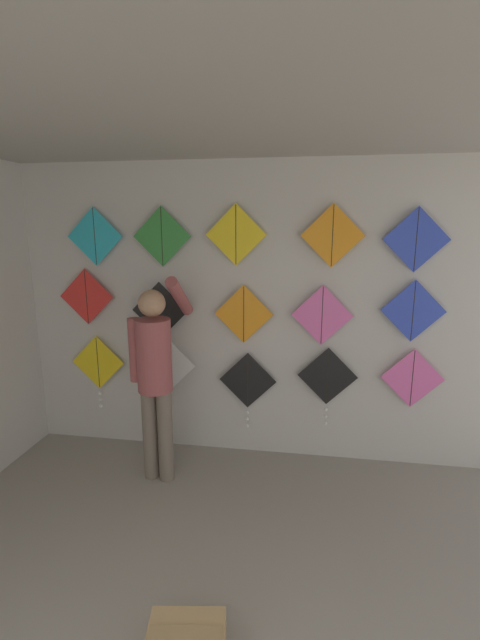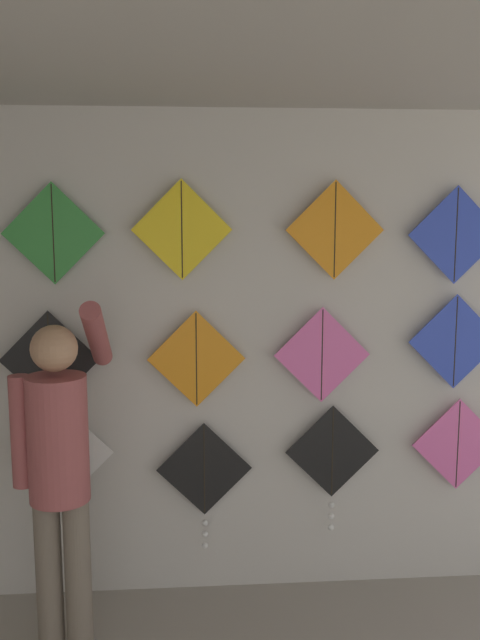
# 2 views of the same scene
# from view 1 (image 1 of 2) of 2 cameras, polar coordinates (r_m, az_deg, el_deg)

# --- Properties ---
(back_panel) EXTENTS (5.14, 0.06, 2.80)m
(back_panel) POSITION_cam_1_polar(r_m,az_deg,el_deg) (4.06, 0.76, 0.80)
(back_panel) COLOR beige
(back_panel) RESTS_ON ground
(ceiling_slab) EXTENTS (5.14, 4.95, 0.04)m
(ceiling_slab) POSITION_cam_1_polar(r_m,az_deg,el_deg) (2.00, -9.07, 29.52)
(ceiling_slab) COLOR #A8A399
(shopkeeper) EXTENTS (0.46, 0.61, 1.83)m
(shopkeeper) POSITION_cam_1_polar(r_m,az_deg,el_deg) (3.75, -11.23, -6.37)
(shopkeeper) COLOR #726656
(shopkeeper) RESTS_ON ground
(kite_0) EXTENTS (0.55, 0.04, 0.76)m
(kite_0) POSITION_cam_1_polar(r_m,az_deg,el_deg) (4.58, -18.38, -5.87)
(kite_0) COLOR yellow
(kite_1) EXTENTS (0.55, 0.01, 0.55)m
(kite_1) POSITION_cam_1_polar(r_m,az_deg,el_deg) (4.29, -9.58, -5.93)
(kite_1) COLOR white
(kite_2) EXTENTS (0.55, 0.04, 0.76)m
(kite_2) POSITION_cam_1_polar(r_m,az_deg,el_deg) (4.16, 1.02, -8.58)
(kite_2) COLOR black
(kite_3) EXTENTS (0.55, 0.04, 0.76)m
(kite_3) POSITION_cam_1_polar(r_m,az_deg,el_deg) (4.10, 11.55, -7.89)
(kite_3) COLOR black
(kite_4) EXTENTS (0.55, 0.01, 0.55)m
(kite_4) POSITION_cam_1_polar(r_m,az_deg,el_deg) (4.19, 21.99, -7.22)
(kite_4) COLOR pink
(kite_5) EXTENTS (0.55, 0.01, 0.55)m
(kite_5) POSITION_cam_1_polar(r_m,az_deg,el_deg) (4.45, -19.78, 2.94)
(kite_5) COLOR red
(kite_6) EXTENTS (0.55, 0.01, 0.55)m
(kite_6) POSITION_cam_1_polar(r_m,az_deg,el_deg) (4.17, -10.63, 1.25)
(kite_6) COLOR black
(kite_7) EXTENTS (0.55, 0.01, 0.55)m
(kite_7) POSITION_cam_1_polar(r_m,az_deg,el_deg) (3.97, 0.50, 0.78)
(kite_7) COLOR orange
(kite_8) EXTENTS (0.55, 0.01, 0.55)m
(kite_8) POSITION_cam_1_polar(r_m,az_deg,el_deg) (3.93, 10.89, 0.61)
(kite_8) COLOR pink
(kite_9) EXTENTS (0.55, 0.01, 0.55)m
(kite_9) POSITION_cam_1_polar(r_m,az_deg,el_deg) (4.02, 22.08, 1.12)
(kite_9) COLOR blue
(kite_10) EXTENTS (0.55, 0.01, 0.55)m
(kite_10) POSITION_cam_1_polar(r_m,az_deg,el_deg) (4.33, -18.80, 10.49)
(kite_10) COLOR #28B2C6
(kite_11) EXTENTS (0.55, 0.01, 0.55)m
(kite_11) POSITION_cam_1_polar(r_m,az_deg,el_deg) (4.07, -10.38, 10.89)
(kite_11) COLOR #338C38
(kite_12) EXTENTS (0.55, 0.01, 0.55)m
(kite_12) POSITION_cam_1_polar(r_m,az_deg,el_deg) (3.90, -0.55, 11.29)
(kite_12) COLOR yellow
(kite_13) EXTENTS (0.55, 0.01, 0.55)m
(kite_13) POSITION_cam_1_polar(r_m,az_deg,el_deg) (3.85, 12.24, 10.93)
(kite_13) COLOR orange
(kite_14) EXTENTS (0.55, 0.01, 0.55)m
(kite_14) POSITION_cam_1_polar(r_m,az_deg,el_deg) (3.95, 22.45, 9.88)
(kite_14) COLOR blue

